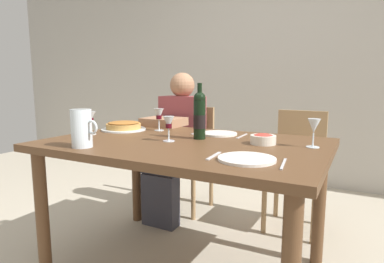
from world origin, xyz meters
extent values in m
cube|color=#B2ADA3|center=(0.00, 2.04, 1.40)|extent=(8.00, 0.10, 2.80)
cube|color=brown|center=(0.00, 0.00, 0.74)|extent=(1.50, 1.00, 0.04)
cylinder|color=brown|center=(-0.67, -0.42, 0.36)|extent=(0.07, 0.07, 0.72)
cylinder|color=brown|center=(-0.67, 0.42, 0.36)|extent=(0.07, 0.07, 0.72)
cylinder|color=brown|center=(0.67, 0.42, 0.36)|extent=(0.07, 0.07, 0.72)
cylinder|color=black|center=(0.04, 0.10, 0.87)|extent=(0.07, 0.07, 0.22)
sphere|color=black|center=(0.04, 0.10, 0.99)|extent=(0.07, 0.07, 0.07)
cylinder|color=black|center=(0.04, 0.10, 1.04)|extent=(0.03, 0.03, 0.08)
cylinder|color=black|center=(0.04, 0.10, 0.86)|extent=(0.07, 0.07, 0.08)
cylinder|color=silver|center=(-0.37, -0.39, 0.86)|extent=(0.10, 0.10, 0.19)
cylinder|color=silver|center=(-0.37, -0.39, 0.82)|extent=(0.09, 0.09, 0.11)
torus|color=silver|center=(-0.30, -0.39, 0.86)|extent=(0.07, 0.01, 0.07)
cylinder|color=silver|center=(-0.57, 0.17, 0.77)|extent=(0.30, 0.30, 0.01)
cylinder|color=#C18E47|center=(-0.57, 0.17, 0.79)|extent=(0.23, 0.23, 0.03)
ellipsoid|color=#9E6028|center=(-0.57, 0.17, 0.81)|extent=(0.21, 0.21, 0.02)
cylinder|color=silver|center=(0.41, 0.12, 0.78)|extent=(0.13, 0.13, 0.05)
ellipsoid|color=#B2382D|center=(0.41, 0.12, 0.80)|extent=(0.11, 0.11, 0.03)
cylinder|color=silver|center=(-0.63, -0.07, 0.76)|extent=(0.06, 0.06, 0.00)
cylinder|color=silver|center=(-0.63, -0.07, 0.80)|extent=(0.01, 0.01, 0.07)
cone|color=silver|center=(-0.63, -0.07, 0.87)|extent=(0.07, 0.07, 0.07)
cylinder|color=#470A14|center=(-0.63, -0.07, 0.85)|extent=(0.04, 0.04, 0.02)
cylinder|color=silver|center=(-0.07, -0.05, 0.76)|extent=(0.06, 0.06, 0.00)
cylinder|color=silver|center=(-0.07, -0.05, 0.80)|extent=(0.01, 0.01, 0.07)
cone|color=silver|center=(-0.07, -0.05, 0.86)|extent=(0.06, 0.06, 0.07)
cylinder|color=#470A14|center=(-0.07, -0.05, 0.85)|extent=(0.03, 0.03, 0.02)
cylinder|color=silver|center=(-0.34, 0.26, 0.76)|extent=(0.06, 0.06, 0.00)
cylinder|color=silver|center=(-0.34, 0.26, 0.80)|extent=(0.01, 0.01, 0.07)
cone|color=silver|center=(-0.34, 0.26, 0.87)|extent=(0.07, 0.07, 0.07)
cylinder|color=#470A14|center=(-0.34, 0.26, 0.85)|extent=(0.04, 0.04, 0.03)
cylinder|color=silver|center=(0.65, 0.15, 0.76)|extent=(0.06, 0.06, 0.00)
cylinder|color=silver|center=(0.65, 0.15, 0.80)|extent=(0.01, 0.01, 0.07)
cone|color=silver|center=(0.65, 0.15, 0.87)|extent=(0.06, 0.06, 0.07)
cylinder|color=white|center=(0.45, -0.27, 0.77)|extent=(0.24, 0.24, 0.01)
cylinder|color=white|center=(0.08, 0.30, 0.77)|extent=(0.23, 0.23, 0.01)
cube|color=silver|center=(0.30, -0.27, 0.76)|extent=(0.03, 0.16, 0.00)
cube|color=silver|center=(0.60, -0.27, 0.76)|extent=(0.03, 0.18, 0.00)
cube|color=silver|center=(0.23, 0.30, 0.76)|extent=(0.01, 0.18, 0.00)
cube|color=silver|center=(-0.07, 0.30, 0.76)|extent=(0.02, 0.16, 0.00)
cube|color=#9E7A51|center=(-0.45, 0.80, 0.46)|extent=(0.40, 0.40, 0.02)
cube|color=#9E7A51|center=(-0.45, 0.99, 0.67)|extent=(0.36, 0.03, 0.40)
cylinder|color=#9E7A51|center=(-0.62, 0.63, 0.23)|extent=(0.04, 0.04, 0.45)
cylinder|color=#9E7A51|center=(-0.28, 0.63, 0.23)|extent=(0.04, 0.04, 0.45)
cylinder|color=#9E7A51|center=(-0.62, 0.97, 0.23)|extent=(0.04, 0.04, 0.45)
cylinder|color=#9E7A51|center=(-0.28, 0.97, 0.23)|extent=(0.04, 0.04, 0.45)
cube|color=#8E3D42|center=(-0.45, 0.76, 0.72)|extent=(0.34, 0.20, 0.50)
sphere|color=#9E7051|center=(-0.45, 0.76, 1.06)|extent=(0.20, 0.20, 0.20)
cube|color=#33333D|center=(-0.45, 0.57, 0.47)|extent=(0.31, 0.38, 0.14)
cube|color=#33333D|center=(-0.45, 0.42, 0.20)|extent=(0.27, 0.12, 0.40)
cube|color=#9E7051|center=(-0.45, 0.48, 0.79)|extent=(0.29, 0.24, 0.06)
cube|color=#9E7A51|center=(0.45, 0.84, 0.46)|extent=(0.41, 0.41, 0.02)
cube|color=#9E7A51|center=(0.45, 1.02, 0.67)|extent=(0.36, 0.04, 0.40)
cylinder|color=#9E7A51|center=(0.28, 0.67, 0.23)|extent=(0.04, 0.04, 0.45)
cylinder|color=#9E7A51|center=(0.62, 0.66, 0.23)|extent=(0.04, 0.04, 0.45)
cylinder|color=#9E7A51|center=(0.28, 1.01, 0.23)|extent=(0.04, 0.04, 0.45)
cylinder|color=#9E7A51|center=(0.62, 1.00, 0.23)|extent=(0.04, 0.04, 0.45)
camera|label=1|loc=(0.86, -1.52, 1.08)|focal=30.17mm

